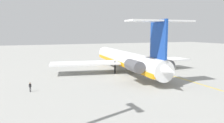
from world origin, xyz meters
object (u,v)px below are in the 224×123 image
at_px(main_jetliner, 127,60).
at_px(ground_crew_near_nose, 154,57).
at_px(ground_crew_portside, 30,86).
at_px(ground_crew_near_tail, 149,58).

xyz_separation_m(main_jetliner, ground_crew_near_nose, (21.51, -22.76, -2.59)).
relative_size(main_jetliner, ground_crew_portside, 25.80).
height_order(ground_crew_near_nose, ground_crew_near_tail, ground_crew_near_tail).
height_order(ground_crew_near_tail, ground_crew_portside, ground_crew_near_tail).
distance_m(main_jetliner, ground_crew_portside, 27.45).
bearing_deg(ground_crew_near_tail, ground_crew_portside, 96.30).
height_order(main_jetliner, ground_crew_near_nose, main_jetliner).
distance_m(ground_crew_near_nose, ground_crew_near_tail, 3.58).
bearing_deg(ground_crew_near_tail, ground_crew_near_nose, -90.03).
xyz_separation_m(ground_crew_near_tail, ground_crew_portside, (-30.34, 44.82, -0.01)).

